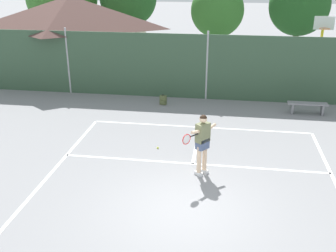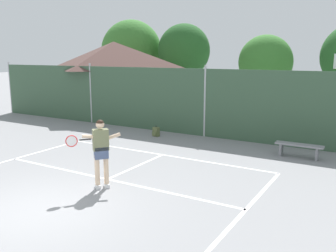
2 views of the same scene
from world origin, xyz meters
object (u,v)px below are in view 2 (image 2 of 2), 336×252
Objects in this scene: tennis_player at (100,148)px; tennis_ball at (96,164)px; courtside_bench at (299,147)px; backpack_olive at (156,132)px.

tennis_ball is at bearing 135.93° from tennis_player.
courtside_bench is (3.94, 5.73, -0.75)m from tennis_player.
tennis_player is 28.10× the size of tennis_ball.
courtside_bench is at bearing -2.84° from backpack_olive.
tennis_player is at bearing -44.07° from tennis_ball.
tennis_ball is at bearing -82.99° from backpack_olive.
tennis_player is 4.01× the size of backpack_olive.
tennis_player is 2.42m from tennis_ball.
courtside_bench is (6.06, -0.30, 0.17)m from backpack_olive.
tennis_ball is 0.04× the size of courtside_bench.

